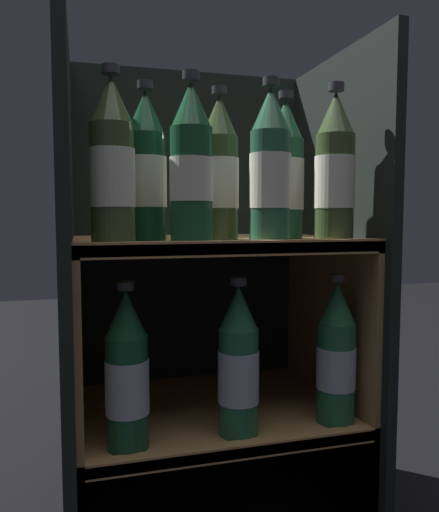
% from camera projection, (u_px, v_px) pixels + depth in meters
% --- Properties ---
extents(fridge_back_wall, '(0.56, 0.02, 0.93)m').
position_uv_depth(fridge_back_wall, '(190.00, 274.00, 1.18)').
color(fridge_back_wall, black).
rests_on(fridge_back_wall, ground_plane).
extents(fridge_side_left, '(0.02, 0.42, 0.93)m').
position_uv_depth(fridge_side_left, '(68.00, 291.00, 0.91)').
color(fridge_side_left, black).
rests_on(fridge_side_left, ground_plane).
extents(fridge_side_right, '(0.02, 0.42, 0.93)m').
position_uv_depth(fridge_side_right, '(335.00, 280.00, 1.06)').
color(fridge_side_right, black).
rests_on(fridge_side_right, ground_plane).
extents(shelf_lower, '(0.52, 0.38, 0.22)m').
position_uv_depth(shelf_lower, '(213.00, 429.00, 1.00)').
color(shelf_lower, '#9E7547').
rests_on(shelf_lower, ground_plane).
extents(shelf_upper, '(0.52, 0.38, 0.56)m').
position_uv_depth(shelf_upper, '(212.00, 322.00, 0.98)').
color(shelf_upper, '#9E7547').
rests_on(shelf_upper, ground_plane).
extents(bottle_upper_front_0, '(0.07, 0.07, 0.28)m').
position_uv_depth(bottle_upper_front_0, '(112.00, 165.00, 0.78)').
color(bottle_upper_front_0, '#384C28').
rests_on(bottle_upper_front_0, shelf_upper).
extents(bottle_upper_front_1, '(0.07, 0.07, 0.28)m').
position_uv_depth(bottle_upper_front_1, '(191.00, 167.00, 0.82)').
color(bottle_upper_front_1, '#194C2D').
rests_on(bottle_upper_front_1, shelf_upper).
extents(bottle_upper_front_2, '(0.07, 0.07, 0.28)m').
position_uv_depth(bottle_upper_front_2, '(270.00, 170.00, 0.85)').
color(bottle_upper_front_2, '#285B42').
rests_on(bottle_upper_front_2, shelf_upper).
extents(bottle_upper_front_3, '(0.07, 0.07, 0.28)m').
position_uv_depth(bottle_upper_front_3, '(335.00, 171.00, 0.89)').
color(bottle_upper_front_3, '#384C28').
rests_on(bottle_upper_front_3, shelf_upper).
extents(bottle_upper_back_0, '(0.07, 0.07, 0.28)m').
position_uv_depth(bottle_upper_back_0, '(146.00, 171.00, 0.88)').
color(bottle_upper_back_0, '#144228').
rests_on(bottle_upper_back_0, shelf_upper).
extents(bottle_upper_back_1, '(0.07, 0.07, 0.28)m').
position_uv_depth(bottle_upper_back_1, '(219.00, 173.00, 0.91)').
color(bottle_upper_back_1, '#384C28').
rests_on(bottle_upper_back_1, shelf_upper).
extents(bottle_upper_back_2, '(0.07, 0.07, 0.28)m').
position_uv_depth(bottle_upper_back_2, '(285.00, 174.00, 0.95)').
color(bottle_upper_back_2, '#1E5638').
rests_on(bottle_upper_back_2, shelf_upper).
extents(bottle_lower_front_0, '(0.07, 0.07, 0.28)m').
position_uv_depth(bottle_lower_front_0, '(127.00, 375.00, 0.81)').
color(bottle_lower_front_0, '#144228').
rests_on(bottle_lower_front_0, shelf_lower).
extents(bottle_lower_front_1, '(0.07, 0.07, 0.28)m').
position_uv_depth(bottle_lower_front_1, '(238.00, 365.00, 0.87)').
color(bottle_lower_front_1, '#1E5638').
rests_on(bottle_lower_front_1, shelf_lower).
extents(bottle_lower_front_2, '(0.07, 0.07, 0.28)m').
position_uv_depth(bottle_lower_front_2, '(336.00, 356.00, 0.92)').
color(bottle_lower_front_2, '#1E5638').
rests_on(bottle_lower_front_2, shelf_lower).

